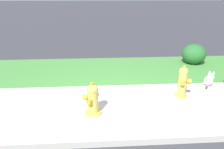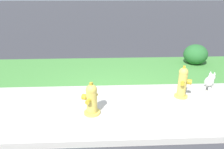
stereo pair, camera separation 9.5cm
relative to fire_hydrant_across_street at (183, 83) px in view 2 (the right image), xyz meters
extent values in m
plane|color=#38383D|center=(-1.56, -0.39, -0.38)|extent=(120.00, 120.00, 0.00)
cube|color=#BCB7AD|center=(-1.56, -0.39, -0.37)|extent=(18.00, 2.27, 0.01)
cube|color=#47893D|center=(-1.56, 2.04, -0.37)|extent=(18.00, 2.58, 0.01)
cube|color=#BCB7AD|center=(-1.56, -1.61, -0.32)|extent=(18.00, 0.16, 0.12)
cylinder|color=gold|center=(-0.01, 0.00, -0.35)|extent=(0.31, 0.31, 0.05)
cylinder|color=gold|center=(-0.01, 0.00, -0.04)|extent=(0.20, 0.20, 0.58)
sphere|color=gold|center=(-0.01, 0.00, 0.26)|extent=(0.21, 0.21, 0.21)
cube|color=#B29323|center=(-0.01, 0.00, 0.38)|extent=(0.07, 0.07, 0.06)
cylinder|color=#B29323|center=(0.04, 0.14, 0.03)|extent=(0.12, 0.12, 0.09)
cylinder|color=#B29323|center=(-0.05, -0.13, 0.03)|extent=(0.12, 0.12, 0.09)
cylinder|color=#B29323|center=(0.13, -0.05, 0.03)|extent=(0.14, 0.15, 0.12)
cylinder|color=gold|center=(-2.07, -0.65, -0.35)|extent=(0.33, 0.33, 0.05)
cylinder|color=gold|center=(-2.07, -0.65, -0.08)|extent=(0.22, 0.22, 0.49)
sphere|color=gold|center=(-2.07, -0.65, 0.16)|extent=(0.23, 0.23, 0.23)
cube|color=#B29323|center=(-2.07, -0.65, 0.29)|extent=(0.07, 0.07, 0.06)
cylinder|color=#B29323|center=(-2.13, -0.78, -0.03)|extent=(0.12, 0.12, 0.09)
cylinder|color=#B29323|center=(-2.00, -0.51, -0.03)|extent=(0.12, 0.12, 0.09)
cylinder|color=#B29323|center=(-2.21, -0.58, -0.03)|extent=(0.14, 0.15, 0.12)
ellipsoid|color=white|center=(0.80, 0.32, -0.13)|extent=(0.41, 0.43, 0.22)
sphere|color=white|center=(0.95, 0.51, -0.09)|extent=(0.17, 0.17, 0.17)
sphere|color=black|center=(1.00, 0.57, -0.10)|extent=(0.03, 0.03, 0.03)
cone|color=white|center=(0.92, 0.54, 0.03)|extent=(0.09, 0.09, 0.08)
cone|color=white|center=(0.99, 0.48, 0.03)|extent=(0.09, 0.09, 0.08)
cylinder|color=white|center=(0.83, 0.46, -0.31)|extent=(0.06, 0.06, 0.14)
cylinder|color=white|center=(0.92, 0.38, -0.31)|extent=(0.06, 0.06, 0.14)
cylinder|color=white|center=(0.68, 0.27, -0.31)|extent=(0.06, 0.06, 0.14)
cylinder|color=white|center=(0.77, 0.19, -0.31)|extent=(0.06, 0.06, 0.14)
cylinder|color=white|center=(0.67, 0.16, -0.06)|extent=(0.05, 0.05, 0.12)
ellipsoid|color=#28662D|center=(1.34, 2.48, -0.04)|extent=(0.80, 0.80, 0.68)
camera|label=1|loc=(-1.95, -4.54, 1.96)|focal=35.00mm
camera|label=2|loc=(-1.86, -4.54, 1.96)|focal=35.00mm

